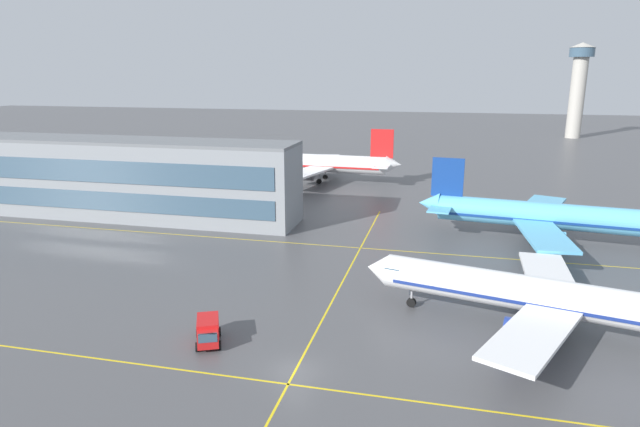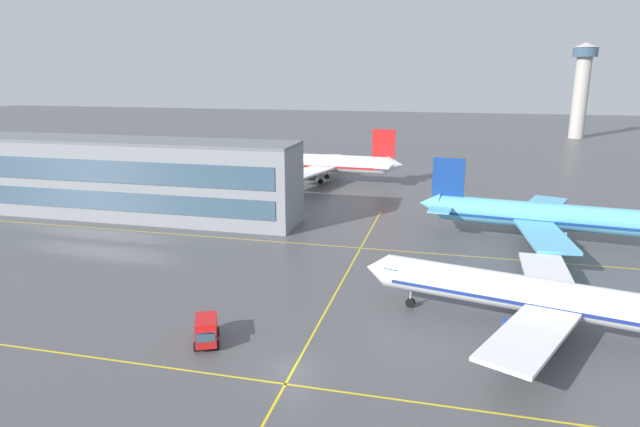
{
  "view_description": "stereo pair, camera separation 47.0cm",
  "coord_description": "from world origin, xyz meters",
  "px_view_note": "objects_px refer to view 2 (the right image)",
  "views": [
    {
      "loc": [
        11.05,
        -37.71,
        23.35
      ],
      "look_at": [
        -4.79,
        28.72,
        5.57
      ],
      "focal_mm": 30.54,
      "sensor_mm": 36.0,
      "label": 1
    },
    {
      "loc": [
        11.5,
        -37.6,
        23.35
      ],
      "look_at": [
        -4.79,
        28.72,
        5.57
      ],
      "focal_mm": 30.54,
      "sensor_mm": 36.0,
      "label": 2
    }
  ],
  "objects_px": {
    "airliner_third_row": "(317,163)",
    "service_truck_red_van": "(206,330)",
    "airliner_second_row": "(547,216)",
    "airliner_front_gate": "(536,296)",
    "control_tower": "(582,83)"
  },
  "relations": [
    {
      "from": "airliner_third_row",
      "to": "service_truck_red_van",
      "type": "relative_size",
      "value": 8.45
    },
    {
      "from": "airliner_second_row",
      "to": "service_truck_red_van",
      "type": "bearing_deg",
      "value": -131.2
    },
    {
      "from": "airliner_third_row",
      "to": "service_truck_red_van",
      "type": "xyz_separation_m",
      "value": [
        8.43,
        -74.08,
        -2.86
      ]
    },
    {
      "from": "airliner_second_row",
      "to": "airliner_front_gate",
      "type": "bearing_deg",
      "value": -100.06
    },
    {
      "from": "service_truck_red_van",
      "to": "airliner_third_row",
      "type": "bearing_deg",
      "value": 96.49
    },
    {
      "from": "airliner_third_row",
      "to": "service_truck_red_van",
      "type": "height_order",
      "value": "airliner_third_row"
    },
    {
      "from": "control_tower",
      "to": "service_truck_red_van",
      "type": "bearing_deg",
      "value": -109.89
    },
    {
      "from": "airliner_second_row",
      "to": "airliner_third_row",
      "type": "distance_m",
      "value": 55.15
    },
    {
      "from": "airliner_front_gate",
      "to": "control_tower",
      "type": "relative_size",
      "value": 0.98
    },
    {
      "from": "airliner_second_row",
      "to": "control_tower",
      "type": "height_order",
      "value": "control_tower"
    },
    {
      "from": "airliner_second_row",
      "to": "service_truck_red_van",
      "type": "height_order",
      "value": "airliner_second_row"
    },
    {
      "from": "airliner_front_gate",
      "to": "control_tower",
      "type": "bearing_deg",
      "value": 78.09
    },
    {
      "from": "airliner_third_row",
      "to": "service_truck_red_van",
      "type": "distance_m",
      "value": 74.61
    },
    {
      "from": "airliner_front_gate",
      "to": "service_truck_red_van",
      "type": "xyz_separation_m",
      "value": [
        -28.46,
        -9.3,
        -2.33
      ]
    },
    {
      "from": "airliner_second_row",
      "to": "service_truck_red_van",
      "type": "relative_size",
      "value": 8.08
    }
  ]
}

